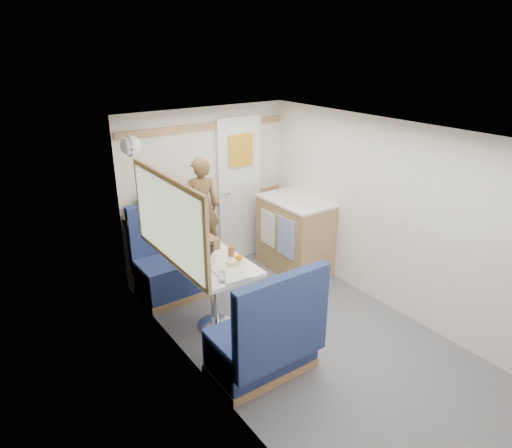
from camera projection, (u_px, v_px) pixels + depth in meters
floor at (331, 354)px, 4.22m from camera, size 4.50×4.50×0.00m
ceiling at (347, 139)px, 3.48m from camera, size 4.50×4.50×0.00m
wall_back at (207, 191)px, 5.56m from camera, size 2.20×0.02×2.00m
wall_left at (227, 296)px, 3.27m from camera, size 0.02×4.50×2.00m
wall_right at (420, 229)px, 4.43m from camera, size 0.02×4.50×2.00m
oak_trim_low at (209, 203)px, 5.60m from camera, size 2.15×0.02×0.08m
oak_trim_high at (206, 126)px, 5.26m from camera, size 2.15×0.02×0.08m
side_window at (168, 221)px, 3.95m from camera, size 0.04×1.30×0.72m
rear_door at (240, 187)px, 5.79m from camera, size 0.62×0.12×1.86m
dinette_table at (214, 277)px, 4.43m from camera, size 0.62×0.92×0.72m
bench_far at (176, 268)px, 5.19m from camera, size 0.90×0.59×1.05m
bench_near at (266, 345)px, 3.87m from camera, size 0.90×0.59×1.05m
ledge at (163, 213)px, 5.17m from camera, size 0.90×0.14×0.04m
dome_light at (131, 146)px, 4.43m from camera, size 0.20×0.20×0.20m
galley_counter at (294, 234)px, 5.66m from camera, size 0.57×0.92×0.92m
person at (201, 207)px, 4.97m from camera, size 0.45×0.34×1.12m
duffel_bag at (161, 203)px, 5.11m from camera, size 0.51×0.36×0.22m
tray at (232, 273)px, 4.16m from camera, size 0.29×0.37×0.02m
orange_fruit at (239, 258)px, 4.35m from camera, size 0.07×0.07×0.07m
cheese_block at (232, 263)px, 4.28m from camera, size 0.11×0.08×0.04m
wine_glass at (198, 254)px, 4.27m from camera, size 0.08×0.08×0.17m
tumbler_left at (222, 277)px, 4.00m from camera, size 0.06×0.06×0.10m
tumbler_mid at (190, 246)px, 4.59m from camera, size 0.07×0.07×0.11m
tumbler_right at (211, 248)px, 4.54m from camera, size 0.07×0.07×0.12m
beer_glass at (231, 251)px, 4.50m from camera, size 0.06×0.06×0.10m
pepper_grinder at (212, 250)px, 4.52m from camera, size 0.04×0.04×0.11m
salt_grinder at (214, 258)px, 4.37m from camera, size 0.04×0.04×0.09m
bread_loaf at (208, 241)px, 4.70m from camera, size 0.16×0.27×0.11m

